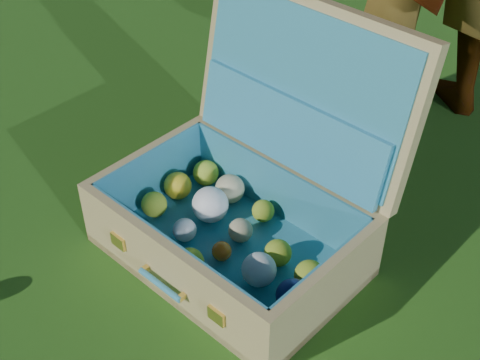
% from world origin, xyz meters
% --- Properties ---
extents(ground, '(60.00, 60.00, 0.00)m').
position_xyz_m(ground, '(0.00, 0.00, 0.00)').
color(ground, '#215114').
rests_on(ground, ground).
extents(suitcase, '(0.78, 0.73, 0.59)m').
position_xyz_m(suitcase, '(0.07, 0.21, 0.17)').
color(suitcase, tan).
rests_on(suitcase, ground).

